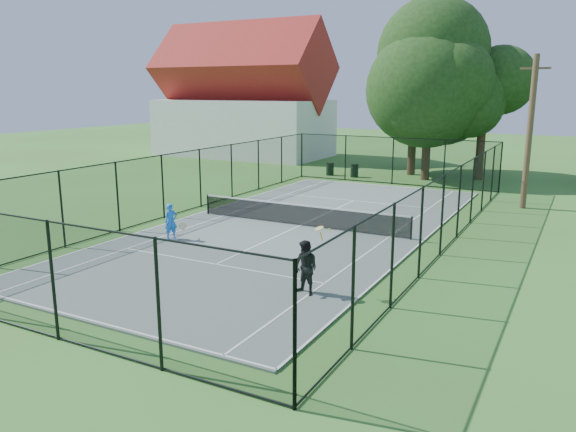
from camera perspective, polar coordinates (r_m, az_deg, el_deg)
The scene contains 13 objects.
ground at distance 24.86m, azimuth 1.24°, elevation -1.11°, with size 120.00×120.00×0.00m, color #3D6623.
tennis_court at distance 24.86m, azimuth 1.24°, elevation -1.04°, with size 11.00×24.00×0.06m, color slate.
tennis_net at distance 24.73m, azimuth 1.24°, elevation 0.19°, with size 10.08×0.08×0.95m.
fence at distance 24.55m, azimuth 1.25°, elevation 2.29°, with size 13.10×26.10×3.00m.
tree_near_left at distance 40.68m, azimuth 12.78°, elevation 12.92°, with size 7.83×7.83×10.21m.
tree_near_mid at distance 38.55m, azimuth 14.09°, elevation 10.70°, with size 5.98×5.98×7.82m.
tree_near_right at distance 39.63m, azimuth 19.30°, elevation 11.12°, with size 6.05×6.05×8.34m.
building at distance 51.72m, azimuth -4.59°, elevation 11.59°, with size 15.30×8.15×11.87m.
trash_bin_left at distance 39.89m, azimuth 4.29°, elevation 4.80°, with size 0.58×0.58×0.89m.
trash_bin_right at distance 39.20m, azimuth 6.75°, elevation 4.63°, with size 0.58×0.58×0.93m.
utility_pole at distance 30.71m, azimuth 23.34°, elevation 7.86°, with size 1.40×0.30×7.64m.
player_blue at distance 22.95m, azimuth -11.80°, elevation -0.55°, with size 0.87×0.63×1.45m.
player_black at distance 16.44m, azimuth 1.81°, elevation -5.27°, with size 0.95×1.10×2.02m.
Camera 1 is at (10.93, -21.52, 5.97)m, focal length 35.00 mm.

